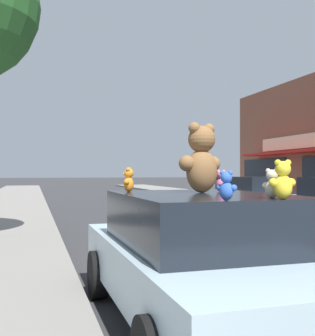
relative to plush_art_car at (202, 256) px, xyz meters
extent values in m
cube|color=black|center=(11.18, 17.65, 0.67)|extent=(0.06, 4.55, 2.00)
cube|color=#ADC6D1|center=(0.00, 0.00, -0.15)|extent=(1.89, 4.14, 0.56)
cube|color=black|center=(0.00, 0.00, 0.39)|extent=(1.66, 2.28, 0.53)
cylinder|color=black|center=(-0.92, 1.27, -0.43)|extent=(0.20, 0.61, 0.61)
cylinder|color=black|center=(0.90, 1.29, -0.43)|extent=(0.20, 0.61, 0.61)
ellipsoid|color=olive|center=(0.11, 0.27, 0.90)|extent=(0.46, 0.43, 0.49)
sphere|color=olive|center=(0.11, 0.27, 1.27)|extent=(0.40, 0.40, 0.31)
sphere|color=olive|center=(0.21, 0.31, 1.39)|extent=(0.17, 0.17, 0.13)
sphere|color=olive|center=(0.00, 0.23, 1.39)|extent=(0.17, 0.17, 0.13)
sphere|color=tan|center=(0.06, 0.39, 1.25)|extent=(0.15, 0.15, 0.12)
sphere|color=olive|center=(0.28, 0.36, 0.99)|extent=(0.23, 0.23, 0.18)
sphere|color=olive|center=(-0.09, 0.23, 0.99)|extent=(0.23, 0.23, 0.18)
ellipsoid|color=orange|center=(-0.65, 0.65, 0.75)|extent=(0.16, 0.17, 0.18)
sphere|color=orange|center=(-0.65, 0.65, 0.88)|extent=(0.15, 0.15, 0.11)
sphere|color=orange|center=(-0.64, 0.68, 0.92)|extent=(0.06, 0.06, 0.05)
sphere|color=orange|center=(-0.67, 0.61, 0.92)|extent=(0.06, 0.06, 0.05)
sphere|color=#FFBA41|center=(-0.70, 0.67, 0.87)|extent=(0.06, 0.06, 0.04)
sphere|color=orange|center=(-0.63, 0.72, 0.78)|extent=(0.09, 0.09, 0.07)
sphere|color=orange|center=(-0.69, 0.59, 0.78)|extent=(0.09, 0.09, 0.07)
ellipsoid|color=pink|center=(0.47, 0.54, 0.74)|extent=(0.16, 0.16, 0.16)
sphere|color=pink|center=(0.47, 0.54, 0.86)|extent=(0.14, 0.14, 0.10)
sphere|color=pink|center=(0.49, 0.51, 0.90)|extent=(0.06, 0.06, 0.04)
sphere|color=pink|center=(0.45, 0.57, 0.90)|extent=(0.06, 0.06, 0.04)
sphere|color=#FFA3DA|center=(0.51, 0.56, 0.85)|extent=(0.05, 0.05, 0.04)
sphere|color=pink|center=(0.52, 0.49, 0.77)|extent=(0.08, 0.08, 0.06)
sphere|color=pink|center=(0.45, 0.60, 0.77)|extent=(0.08, 0.08, 0.06)
ellipsoid|color=yellow|center=(0.31, -1.03, 0.76)|extent=(0.17, 0.15, 0.21)
sphere|color=yellow|center=(0.31, -1.03, 0.92)|extent=(0.14, 0.14, 0.13)
sphere|color=yellow|center=(0.36, -1.04, 0.97)|extent=(0.06, 0.06, 0.06)
sphere|color=yellow|center=(0.27, -1.03, 0.97)|extent=(0.06, 0.06, 0.06)
sphere|color=#FFFF4D|center=(0.32, -0.98, 0.91)|extent=(0.05, 0.05, 0.05)
sphere|color=yellow|center=(0.40, -1.03, 0.80)|extent=(0.08, 0.08, 0.08)
sphere|color=yellow|center=(0.23, -1.02, 0.80)|extent=(0.08, 0.08, 0.08)
ellipsoid|color=beige|center=(0.33, -0.84, 0.74)|extent=(0.16, 0.16, 0.16)
sphere|color=beige|center=(0.33, -0.84, 0.86)|extent=(0.14, 0.14, 0.10)
sphere|color=beige|center=(0.35, -0.88, 0.90)|extent=(0.06, 0.06, 0.04)
sphere|color=beige|center=(0.30, -0.81, 0.90)|extent=(0.06, 0.06, 0.04)
sphere|color=white|center=(0.36, -0.82, 0.86)|extent=(0.06, 0.06, 0.04)
sphere|color=beige|center=(0.37, -0.89, 0.77)|extent=(0.08, 0.08, 0.06)
sphere|color=beige|center=(0.30, -0.78, 0.77)|extent=(0.08, 0.08, 0.06)
ellipsoid|color=blue|center=(-0.21, -1.02, 0.73)|extent=(0.15, 0.15, 0.15)
sphere|color=blue|center=(-0.21, -1.02, 0.85)|extent=(0.14, 0.14, 0.10)
sphere|color=blue|center=(-0.18, -1.04, 0.88)|extent=(0.06, 0.06, 0.04)
sphere|color=blue|center=(-0.23, -0.99, 0.88)|extent=(0.06, 0.06, 0.04)
sphere|color=#548DFF|center=(-0.18, -0.99, 0.84)|extent=(0.05, 0.05, 0.04)
sphere|color=blue|center=(-0.16, -1.06, 0.76)|extent=(0.08, 0.08, 0.06)
sphere|color=blue|center=(-0.24, -0.97, 0.76)|extent=(0.08, 0.08, 0.06)
cylinder|color=black|center=(5.54, 6.52, -0.43)|extent=(0.20, 0.61, 0.61)
cube|color=#B7B7BC|center=(6.51, 10.69, -0.17)|extent=(1.88, 4.45, 0.52)
cube|color=black|center=(6.51, 10.69, 0.41)|extent=(1.66, 3.12, 0.63)
cylinder|color=black|center=(5.59, 12.06, -0.43)|extent=(0.20, 0.61, 0.61)
cylinder|color=black|center=(7.43, 12.06, -0.43)|extent=(0.20, 0.61, 0.61)
cylinder|color=black|center=(5.59, 9.31, -0.43)|extent=(0.20, 0.61, 0.61)
cylinder|color=black|center=(7.43, 9.31, -0.43)|extent=(0.20, 0.61, 0.61)
camera|label=1|loc=(-1.72, -4.16, 0.89)|focal=45.00mm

